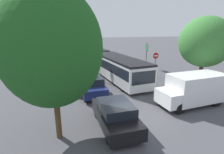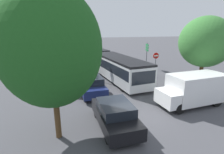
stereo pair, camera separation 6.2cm
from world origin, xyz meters
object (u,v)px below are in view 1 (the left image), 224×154
at_px(queued_car_green, 74,55).
at_px(no_entry_sign, 155,61).
at_px(city_bus_rear, 69,45).
at_px(traffic_light, 96,58).
at_px(queued_car_red, 77,60).
at_px(queued_car_black, 115,114).
at_px(tree_left_near, 51,48).
at_px(tree_right_near, 205,42).
at_px(tree_left_mid, 49,38).
at_px(white_van, 194,89).
at_px(direction_sign_post, 147,50).
at_px(queued_car_navy, 91,85).
at_px(articulated_bus, 107,61).
at_px(queued_car_graphite, 81,69).

relative_size(queued_car_green, no_entry_sign, 1.53).
distance_m(city_bus_rear, traffic_light, 28.65).
relative_size(queued_car_red, no_entry_sign, 1.52).
bearing_deg(queued_car_black, tree_left_near, 91.65).
relative_size(no_entry_sign, tree_right_near, 0.43).
xyz_separation_m(no_entry_sign, tree_left_mid, (-11.37, 1.75, 2.60)).
bearing_deg(city_bus_rear, no_entry_sign, -168.77).
height_order(city_bus_rear, traffic_light, traffic_light).
bearing_deg(white_van, direction_sign_post, -104.57).
height_order(white_van, direction_sign_post, direction_sign_post).
xyz_separation_m(city_bus_rear, tree_left_mid, (-3.47, -27.12, 3.10)).
distance_m(queued_car_black, direction_sign_post, 15.83).
relative_size(direction_sign_post, tree_left_near, 0.49).
bearing_deg(queued_car_black, queued_car_navy, 3.26).
xyz_separation_m(white_van, tree_right_near, (3.33, 2.94, 3.05)).
relative_size(queued_car_navy, white_van, 0.87).
height_order(direction_sign_post, tree_left_near, tree_left_near).
bearing_deg(tree_left_mid, direction_sign_post, 10.82).
height_order(tree_left_near, tree_right_near, tree_left_near).
bearing_deg(tree_right_near, white_van, -138.52).
bearing_deg(direction_sign_post, queued_car_navy, 53.24).
xyz_separation_m(queued_car_red, tree_left_near, (-2.96, -18.25, 3.84)).
relative_size(traffic_light, tree_right_near, 0.52).
bearing_deg(white_van, queued_car_black, 7.49).
xyz_separation_m(queued_car_black, queued_car_red, (-0.13, 18.17, -0.01)).
distance_m(articulated_bus, no_entry_sign, 5.94).
relative_size(city_bus_rear, queued_car_graphite, 2.53).
height_order(queued_car_black, queued_car_graphite, queued_car_graphite).
distance_m(articulated_bus, tree_left_mid, 7.35).
distance_m(queued_car_graphite, tree_left_mid, 5.17).
xyz_separation_m(white_van, no_entry_sign, (1.38, 7.74, 0.64)).
distance_m(articulated_bus, white_van, 11.65).
distance_m(tree_left_near, tree_right_near, 13.47).
bearing_deg(articulated_bus, tree_left_near, -31.37).
bearing_deg(no_entry_sign, queued_car_graphite, -111.85).
relative_size(queued_car_black, white_van, 0.85).
bearing_deg(tree_left_mid, tree_left_near, -87.23).
bearing_deg(queued_car_black, direction_sign_post, -33.88).
height_order(queued_car_navy, queued_car_red, queued_car_navy).
distance_m(queued_car_graphite, tree_left_near, 13.14).
relative_size(queued_car_navy, direction_sign_post, 1.24).
bearing_deg(queued_car_graphite, queued_car_green, -1.04).
distance_m(queued_car_red, direction_sign_post, 10.43).
distance_m(white_van, traffic_light, 9.76).
bearing_deg(no_entry_sign, queued_car_navy, -67.80).
xyz_separation_m(traffic_light, tree_right_near, (8.77, -5.06, 1.79)).
xyz_separation_m(articulated_bus, no_entry_sign, (4.87, -3.38, 0.41)).
distance_m(queued_car_black, tree_left_near, 4.92).
bearing_deg(tree_left_near, tree_right_near, 18.29).
relative_size(queued_car_graphite, traffic_light, 1.31).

